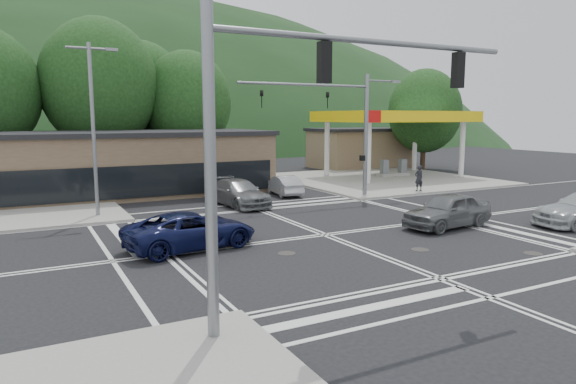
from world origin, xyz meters
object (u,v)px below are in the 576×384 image
car_blue_west (191,230)px  car_queue_a (284,185)px  car_northbound (238,193)px  pedestrian (419,178)px  car_queue_b (248,175)px  car_grey_center (448,210)px

car_blue_west → car_queue_a: car_blue_west is taller
car_northbound → pedestrian: 13.13m
car_blue_west → pedestrian: pedestrian is taller
car_blue_west → car_queue_b: 20.52m
car_queue_b → pedestrian: pedestrian is taller
car_blue_west → car_grey_center: car_grey_center is taller
car_grey_center → car_queue_a: (-2.21, 12.86, -0.16)m
car_blue_west → pedestrian: size_ratio=2.98×
car_blue_west → car_queue_b: bearing=-39.3°
car_northbound → pedestrian: bearing=-10.4°
car_queue_a → car_queue_b: bearing=-86.1°
car_blue_west → car_grey_center: bearing=-108.2°
pedestrian → car_blue_west: bearing=24.5°
car_queue_a → car_queue_b: size_ratio=0.97×
car_blue_west → car_queue_a: bearing=-51.4°
car_grey_center → pedestrian: bearing=138.5°
car_blue_west → car_northbound: size_ratio=1.00×
car_queue_a → car_blue_west: bearing=54.6°
car_blue_west → car_queue_a: 14.80m
car_blue_west → car_northbound: (5.55, 8.50, 0.03)m
car_blue_west → car_grey_center: (12.11, -1.87, 0.08)m
car_blue_west → pedestrian: bearing=-77.8°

